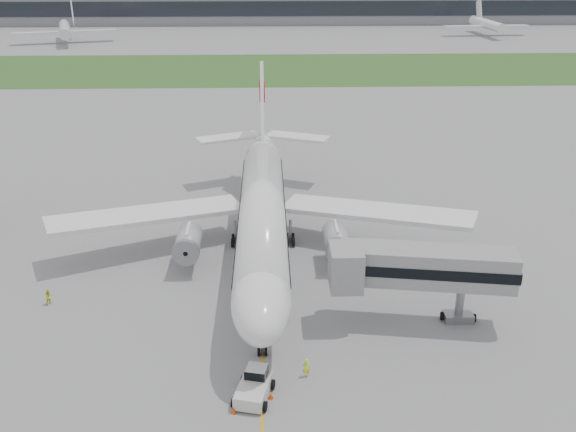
{
  "coord_description": "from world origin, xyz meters",
  "views": [
    {
      "loc": [
        0.7,
        -61.08,
        32.78
      ],
      "look_at": [
        2.76,
        2.0,
        5.72
      ],
      "focal_mm": 40.0,
      "sensor_mm": 36.0,
      "label": 1
    }
  ],
  "objects_px": {
    "pushback_tug": "(254,385)",
    "ground_crew_near": "(306,368)",
    "jet_bridge": "(416,267)",
    "airliner": "(262,207)"
  },
  "relations": [
    {
      "from": "pushback_tug",
      "to": "ground_crew_near",
      "type": "height_order",
      "value": "pushback_tug"
    },
    {
      "from": "pushback_tug",
      "to": "jet_bridge",
      "type": "height_order",
      "value": "jet_bridge"
    },
    {
      "from": "airliner",
      "to": "ground_crew_near",
      "type": "relative_size",
      "value": 32.06
    },
    {
      "from": "jet_bridge",
      "to": "ground_crew_near",
      "type": "relative_size",
      "value": 10.07
    },
    {
      "from": "pushback_tug",
      "to": "airliner",
      "type": "bearing_deg",
      "value": 102.09
    },
    {
      "from": "airliner",
      "to": "pushback_tug",
      "type": "xyz_separation_m",
      "value": [
        -0.6,
        -25.15,
        -4.71
      ]
    },
    {
      "from": "airliner",
      "to": "jet_bridge",
      "type": "bearing_deg",
      "value": -47.19
    },
    {
      "from": "airliner",
      "to": "jet_bridge",
      "type": "relative_size",
      "value": 3.18
    },
    {
      "from": "jet_bridge",
      "to": "ground_crew_near",
      "type": "distance_m",
      "value": 13.88
    },
    {
      "from": "airliner",
      "to": "ground_crew_near",
      "type": "xyz_separation_m",
      "value": [
        3.59,
        -22.92,
        -4.82
      ]
    }
  ]
}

